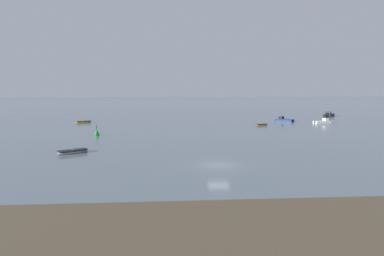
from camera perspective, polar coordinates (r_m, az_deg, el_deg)
ground_plane at (r=39.22m, az=4.65°, el=-6.46°), size 800.00×800.00×0.00m
mudflat_shore at (r=20.04m, az=21.72°, el=-19.83°), size 342.72×17.81×0.19m
rowboat_moored_1 at (r=49.28m, az=-20.01°, el=-3.92°), size 4.39×3.67×0.68m
motorboat_moored_0 at (r=94.58m, az=22.08°, el=0.95°), size 5.51×2.79×2.00m
rowboat_moored_2 at (r=83.99m, az=11.96°, el=0.54°), size 3.91×2.82×0.59m
motorboat_moored_1 at (r=119.10m, az=22.56°, el=2.04°), size 6.11×6.67×2.56m
motorboat_moored_2 at (r=96.52m, az=15.36°, el=1.31°), size 5.33×5.20×2.10m
rowboat_moored_3 at (r=94.02m, az=-18.35°, el=1.00°), size 4.48×3.86×0.70m
channel_buoy at (r=66.61m, az=-16.22°, el=-0.89°), size 0.90×0.90×2.30m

